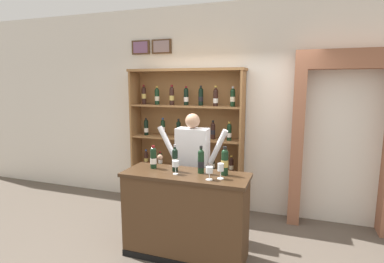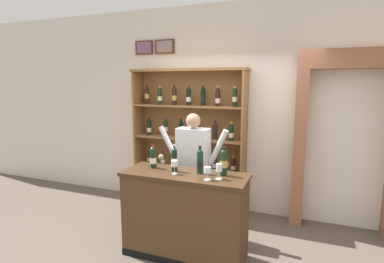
{
  "view_description": "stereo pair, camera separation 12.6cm",
  "coord_description": "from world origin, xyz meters",
  "px_view_note": "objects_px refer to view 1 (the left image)",
  "views": [
    {
      "loc": [
        0.97,
        -3.13,
        2.05
      ],
      "look_at": [
        -0.24,
        0.34,
        1.45
      ],
      "focal_mm": 28.19,
      "sensor_mm": 36.0,
      "label": 1
    },
    {
      "loc": [
        1.09,
        -3.08,
        2.05
      ],
      "look_at": [
        -0.24,
        0.34,
        1.45
      ],
      "focal_mm": 28.19,
      "sensor_mm": 36.0,
      "label": 2
    }
  ],
  "objects_px": {
    "shopkeeper": "(192,160)",
    "tasting_bottle_bianco": "(225,161)",
    "tasting_bottle_super_tuscan": "(153,157)",
    "tasting_bottle_brunello": "(175,159)",
    "tasting_counter": "(186,215)",
    "tasting_bottle_prosecco": "(201,161)",
    "wine_glass_center": "(221,168)",
    "wine_glass_right": "(176,164)",
    "wine_shelf": "(187,135)",
    "wine_glass_left": "(209,171)"
  },
  "relations": [
    {
      "from": "shopkeeper",
      "to": "tasting_bottle_bianco",
      "type": "distance_m",
      "value": 0.76
    },
    {
      "from": "shopkeeper",
      "to": "tasting_bottle_super_tuscan",
      "type": "xyz_separation_m",
      "value": [
        -0.32,
        -0.51,
        0.13
      ]
    },
    {
      "from": "tasting_bottle_brunello",
      "to": "tasting_bottle_bianco",
      "type": "relative_size",
      "value": 0.97
    },
    {
      "from": "tasting_counter",
      "to": "tasting_bottle_prosecco",
      "type": "xyz_separation_m",
      "value": [
        0.16,
        0.07,
        0.65
      ]
    },
    {
      "from": "tasting_bottle_brunello",
      "to": "wine_glass_center",
      "type": "height_order",
      "value": "tasting_bottle_brunello"
    },
    {
      "from": "tasting_counter",
      "to": "tasting_bottle_bianco",
      "type": "xyz_separation_m",
      "value": [
        0.44,
        0.08,
        0.67
      ]
    },
    {
      "from": "shopkeeper",
      "to": "wine_glass_right",
      "type": "height_order",
      "value": "shopkeeper"
    },
    {
      "from": "wine_shelf",
      "to": "tasting_counter",
      "type": "height_order",
      "value": "wine_shelf"
    },
    {
      "from": "tasting_counter",
      "to": "shopkeeper",
      "type": "relative_size",
      "value": 0.89
    },
    {
      "from": "tasting_bottle_bianco",
      "to": "wine_glass_right",
      "type": "distance_m",
      "value": 0.56
    },
    {
      "from": "wine_glass_right",
      "to": "wine_glass_center",
      "type": "bearing_deg",
      "value": 0.4
    },
    {
      "from": "wine_glass_center",
      "to": "shopkeeper",
      "type": "bearing_deg",
      "value": 130.19
    },
    {
      "from": "wine_shelf",
      "to": "wine_glass_center",
      "type": "xyz_separation_m",
      "value": [
        0.92,
        -1.44,
        -0.07
      ]
    },
    {
      "from": "tasting_bottle_super_tuscan",
      "to": "wine_glass_center",
      "type": "xyz_separation_m",
      "value": [
        0.87,
        -0.13,
        -0.02
      ]
    },
    {
      "from": "tasting_bottle_brunello",
      "to": "wine_glass_right",
      "type": "bearing_deg",
      "value": -64.53
    },
    {
      "from": "tasting_bottle_brunello",
      "to": "tasting_bottle_bianco",
      "type": "xyz_separation_m",
      "value": [
        0.58,
        0.05,
        0.02
      ]
    },
    {
      "from": "wine_shelf",
      "to": "tasting_bottle_brunello",
      "type": "height_order",
      "value": "wine_shelf"
    },
    {
      "from": "wine_glass_right",
      "to": "wine_glass_left",
      "type": "relative_size",
      "value": 1.09
    },
    {
      "from": "wine_glass_right",
      "to": "tasting_bottle_prosecco",
      "type": "bearing_deg",
      "value": 27.38
    },
    {
      "from": "wine_shelf",
      "to": "tasting_bottle_super_tuscan",
      "type": "bearing_deg",
      "value": -87.9
    },
    {
      "from": "shopkeeper",
      "to": "wine_glass_center",
      "type": "height_order",
      "value": "shopkeeper"
    },
    {
      "from": "tasting_bottle_prosecco",
      "to": "wine_glass_left",
      "type": "distance_m",
      "value": 0.26
    },
    {
      "from": "wine_shelf",
      "to": "tasting_counter",
      "type": "relative_size",
      "value": 1.55
    },
    {
      "from": "shopkeeper",
      "to": "tasting_bottle_prosecco",
      "type": "relative_size",
      "value": 5.17
    },
    {
      "from": "tasting_bottle_bianco",
      "to": "wine_glass_left",
      "type": "bearing_deg",
      "value": -117.76
    },
    {
      "from": "wine_shelf",
      "to": "tasting_bottle_bianco",
      "type": "relative_size",
      "value": 6.88
    },
    {
      "from": "wine_glass_center",
      "to": "tasting_counter",
      "type": "bearing_deg",
      "value": 171.73
    },
    {
      "from": "tasting_bottle_super_tuscan",
      "to": "tasting_bottle_brunello",
      "type": "xyz_separation_m",
      "value": [
        0.3,
        -0.03,
        0.01
      ]
    },
    {
      "from": "tasting_bottle_brunello",
      "to": "wine_glass_center",
      "type": "xyz_separation_m",
      "value": [
        0.57,
        -0.1,
        -0.03
      ]
    },
    {
      "from": "tasting_counter",
      "to": "wine_glass_left",
      "type": "distance_m",
      "value": 0.71
    },
    {
      "from": "tasting_bottle_brunello",
      "to": "wine_glass_center",
      "type": "relative_size",
      "value": 1.87
    },
    {
      "from": "wine_glass_center",
      "to": "wine_glass_left",
      "type": "xyz_separation_m",
      "value": [
        -0.11,
        -0.07,
        -0.01
      ]
    },
    {
      "from": "shopkeeper",
      "to": "wine_glass_center",
      "type": "bearing_deg",
      "value": -49.81
    },
    {
      "from": "tasting_bottle_prosecco",
      "to": "tasting_bottle_bianco",
      "type": "distance_m",
      "value": 0.28
    },
    {
      "from": "tasting_counter",
      "to": "shopkeeper",
      "type": "height_order",
      "value": "shopkeeper"
    },
    {
      "from": "tasting_bottle_bianco",
      "to": "wine_glass_center",
      "type": "relative_size",
      "value": 1.92
    },
    {
      "from": "tasting_counter",
      "to": "wine_glass_right",
      "type": "xyz_separation_m",
      "value": [
        -0.1,
        -0.07,
        0.62
      ]
    },
    {
      "from": "wine_shelf",
      "to": "wine_glass_right",
      "type": "height_order",
      "value": "wine_shelf"
    },
    {
      "from": "shopkeeper",
      "to": "wine_glass_right",
      "type": "distance_m",
      "value": 0.66
    },
    {
      "from": "wine_glass_right",
      "to": "wine_glass_center",
      "type": "xyz_separation_m",
      "value": [
        0.52,
        0.0,
        0.0
      ]
    },
    {
      "from": "wine_shelf",
      "to": "wine_glass_center",
      "type": "distance_m",
      "value": 1.71
    },
    {
      "from": "shopkeeper",
      "to": "wine_glass_center",
      "type": "distance_m",
      "value": 0.85
    },
    {
      "from": "wine_shelf",
      "to": "tasting_bottle_brunello",
      "type": "bearing_deg",
      "value": -75.54
    },
    {
      "from": "tasting_counter",
      "to": "wine_glass_center",
      "type": "distance_m",
      "value": 0.76
    },
    {
      "from": "wine_shelf",
      "to": "tasting_counter",
      "type": "bearing_deg",
      "value": -70.43
    },
    {
      "from": "shopkeeper",
      "to": "tasting_bottle_bianco",
      "type": "height_order",
      "value": "shopkeeper"
    },
    {
      "from": "wine_shelf",
      "to": "wine_glass_right",
      "type": "relative_size",
      "value": 14.38
    },
    {
      "from": "shopkeeper",
      "to": "tasting_bottle_prosecco",
      "type": "height_order",
      "value": "shopkeeper"
    },
    {
      "from": "tasting_counter",
      "to": "tasting_bottle_brunello",
      "type": "relative_size",
      "value": 4.57
    },
    {
      "from": "tasting_bottle_brunello",
      "to": "wine_glass_right",
      "type": "relative_size",
      "value": 2.04
    }
  ]
}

